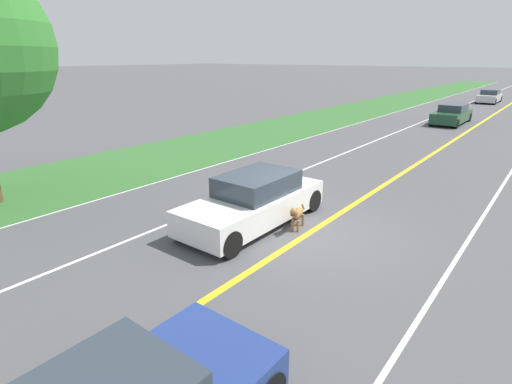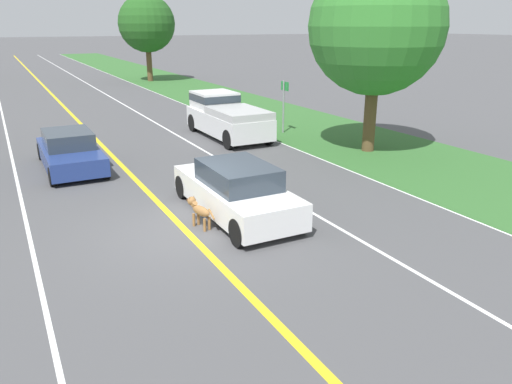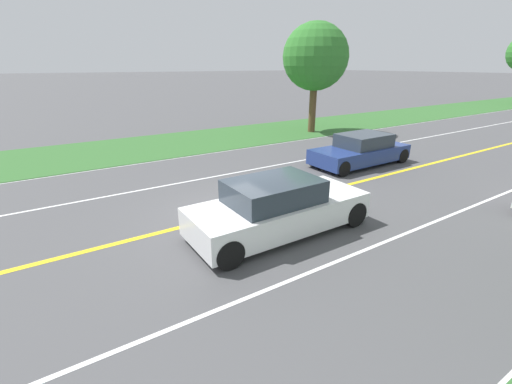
% 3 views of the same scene
% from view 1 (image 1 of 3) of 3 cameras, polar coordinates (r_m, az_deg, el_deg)
% --- Properties ---
extents(ground_plane, '(400.00, 400.00, 0.00)m').
position_cam_1_polar(ground_plane, '(11.03, 7.80, -5.73)').
color(ground_plane, '#4C4C4F').
extents(centre_divider_line, '(0.18, 160.00, 0.01)m').
position_cam_1_polar(centre_divider_line, '(11.02, 7.80, -5.72)').
color(centre_divider_line, yellow).
rests_on(centre_divider_line, ground).
extents(lane_edge_line_right, '(0.14, 160.00, 0.01)m').
position_cam_1_polar(lane_edge_line_right, '(15.48, -15.10, 1.06)').
color(lane_edge_line_right, white).
rests_on(lane_edge_line_right, ground).
extents(lane_dash_same_dir, '(0.10, 160.00, 0.01)m').
position_cam_1_polar(lane_dash_same_dir, '(12.97, -5.63, -1.79)').
color(lane_dash_same_dir, white).
rests_on(lane_dash_same_dir, ground).
extents(lane_dash_oncoming, '(0.10, 160.00, 0.01)m').
position_cam_1_polar(lane_dash_oncoming, '(9.96, 25.70, -10.35)').
color(lane_dash_oncoming, white).
rests_on(lane_dash_oncoming, ground).
extents(grass_verge_right, '(6.00, 160.00, 0.03)m').
position_cam_1_polar(grass_verge_right, '(17.89, -20.98, 2.85)').
color(grass_verge_right, '#33662D').
rests_on(grass_verge_right, ground).
extents(ego_car, '(1.87, 4.71, 1.45)m').
position_cam_1_polar(ego_car, '(11.27, -0.26, -1.29)').
color(ego_car, white).
rests_on(ego_car, ground).
extents(dog, '(0.42, 1.13, 0.76)m').
position_cam_1_polar(dog, '(10.97, 5.92, -3.13)').
color(dog, olive).
rests_on(dog, ground).
extents(car_trailing_near, '(1.81, 4.76, 1.37)m').
position_cam_1_polar(car_trailing_near, '(32.07, 26.19, 9.91)').
color(car_trailing_near, '#1E472D').
rests_on(car_trailing_near, ground).
extents(car_trailing_mid, '(1.83, 4.46, 1.33)m').
position_cam_1_polar(car_trailing_mid, '(48.93, 30.38, 11.68)').
color(car_trailing_mid, silver).
rests_on(car_trailing_mid, ground).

